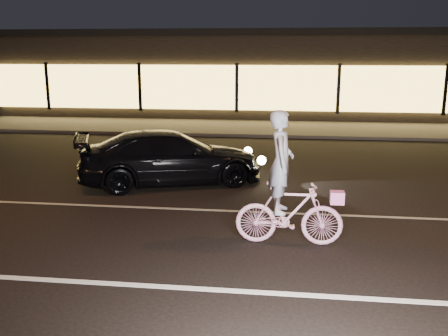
# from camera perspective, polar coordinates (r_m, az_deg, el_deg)

# --- Properties ---
(ground) EXTENTS (90.00, 90.00, 0.00)m
(ground) POSITION_cam_1_polar(r_m,az_deg,el_deg) (8.71, -8.57, -8.66)
(ground) COLOR black
(ground) RESTS_ON ground
(lane_stripe_near) EXTENTS (60.00, 0.12, 0.01)m
(lane_stripe_near) POSITION_cam_1_polar(r_m,az_deg,el_deg) (7.41, -11.76, -12.86)
(lane_stripe_near) COLOR silver
(lane_stripe_near) RESTS_ON ground
(lane_stripe_far) EXTENTS (60.00, 0.10, 0.01)m
(lane_stripe_far) POSITION_cam_1_polar(r_m,az_deg,el_deg) (10.53, -5.64, -4.64)
(lane_stripe_far) COLOR gray
(lane_stripe_far) RESTS_ON ground
(sidewalk) EXTENTS (30.00, 4.00, 0.12)m
(sidewalk) POSITION_cam_1_polar(r_m,az_deg,el_deg) (21.13, 0.94, 4.63)
(sidewalk) COLOR #383533
(sidewalk) RESTS_ON ground
(storefront) EXTENTS (25.40, 8.42, 4.20)m
(storefront) POSITION_cam_1_polar(r_m,az_deg,el_deg) (26.85, 2.38, 10.93)
(storefront) COLOR black
(storefront) RESTS_ON ground
(cyclist) EXTENTS (1.82, 0.63, 2.30)m
(cyclist) POSITION_cam_1_polar(r_m,az_deg,el_deg) (8.46, 7.21, -3.43)
(cyclist) COLOR #F04B8F
(cyclist) RESTS_ON ground
(sedan) EXTENTS (4.88, 3.31, 1.31)m
(sedan) POSITION_cam_1_polar(r_m,az_deg,el_deg) (12.41, -6.07, 1.21)
(sedan) COLOR black
(sedan) RESTS_ON ground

